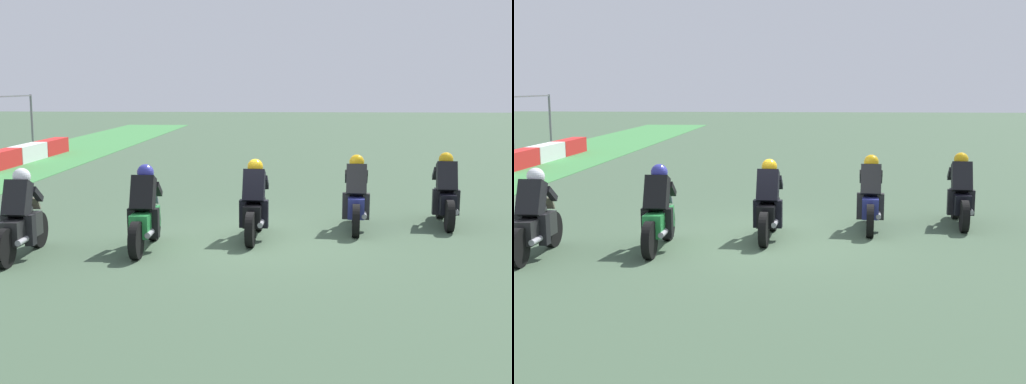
{
  "view_description": "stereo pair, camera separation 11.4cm",
  "coord_description": "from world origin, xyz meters",
  "views": [
    {
      "loc": [
        -12.3,
        -0.73,
        2.89
      ],
      "look_at": [
        0.05,
        0.02,
        0.9
      ],
      "focal_mm": 46.8,
      "sensor_mm": 36.0,
      "label": 1
    },
    {
      "loc": [
        -12.29,
        -0.84,
        2.89
      ],
      "look_at": [
        0.05,
        0.02,
        0.9
      ],
      "focal_mm": 46.8,
      "sensor_mm": 36.0,
      "label": 2
    }
  ],
  "objects": [
    {
      "name": "ground_plane",
      "position": [
        0.0,
        0.0,
        0.0
      ],
      "size": [
        120.0,
        120.0,
        0.0
      ],
      "primitive_type": "plane",
      "color": "#3D553E"
    },
    {
      "name": "rider_lane_e",
      "position": [
        -1.55,
        3.89,
        0.62
      ],
      "size": [
        2.04,
        0.54,
        1.51
      ],
      "rotation": [
        0.0,
        0.0,
        -0.0
      ],
      "color": "black",
      "rests_on": "ground_plane"
    },
    {
      "name": "rider_lane_c",
      "position": [
        0.08,
        0.04,
        0.62
      ],
      "size": [
        2.04,
        0.55,
        1.51
      ],
      "rotation": [
        0.0,
        0.0,
        -0.05
      ],
      "color": "black",
      "rests_on": "ground_plane"
    },
    {
      "name": "rider_lane_b",
      "position": [
        1.0,
        -1.94,
        0.62
      ],
      "size": [
        2.04,
        0.55,
        1.51
      ],
      "rotation": [
        0.0,
        0.0,
        -0.08
      ],
      "color": "black",
      "rests_on": "ground_plane"
    },
    {
      "name": "rider_lane_a",
      "position": [
        1.58,
        -3.84,
        0.62
      ],
      "size": [
        2.04,
        0.55,
        1.51
      ],
      "rotation": [
        0.0,
        0.0,
        -0.08
      ],
      "color": "black",
      "rests_on": "ground_plane"
    },
    {
      "name": "rider_lane_d",
      "position": [
        -0.88,
        1.93,
        0.62
      ],
      "size": [
        2.04,
        0.54,
        1.51
      ],
      "rotation": [
        0.0,
        0.0,
        -0.0
      ],
      "color": "black",
      "rests_on": "ground_plane"
    }
  ]
}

